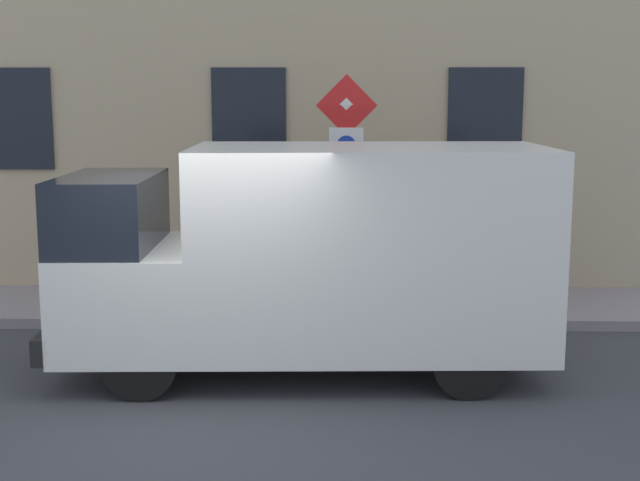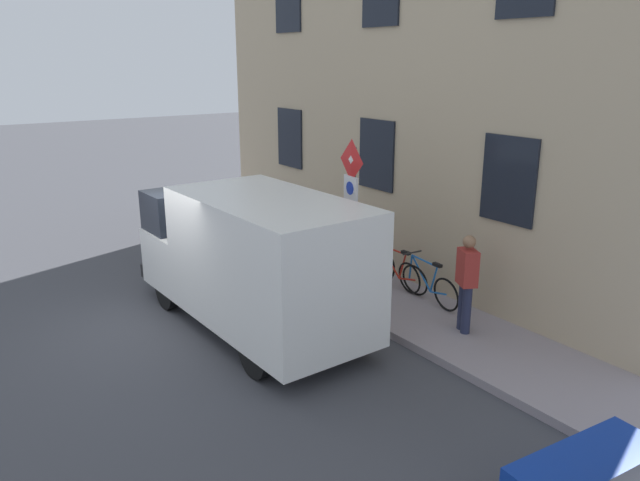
{
  "view_description": "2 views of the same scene",
  "coord_description": "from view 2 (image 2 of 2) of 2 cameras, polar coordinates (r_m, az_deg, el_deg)",
  "views": [
    {
      "loc": [
        -8.57,
        -1.26,
        3.07
      ],
      "look_at": [
        2.33,
        -1.09,
        1.23
      ],
      "focal_mm": 49.27,
      "sensor_mm": 36.0,
      "label": 1
    },
    {
      "loc": [
        -4.02,
        -10.04,
        4.68
      ],
      "look_at": [
        2.1,
        -1.32,
        1.49
      ],
      "focal_mm": 34.27,
      "sensor_mm": 36.0,
      "label": 2
    }
  ],
  "objects": [
    {
      "name": "ground_plane",
      "position": [
        11.78,
        -12.24,
        -7.13
      ],
      "size": [
        80.0,
        80.0,
        0.0
      ],
      "primitive_type": "plane",
      "color": "#3F4045"
    },
    {
      "name": "sidewalk_slab",
      "position": [
        13.38,
        1.78,
        -3.49
      ],
      "size": [
        2.01,
        14.68,
        0.14
      ],
      "primitive_type": "cube",
      "color": "gray",
      "rests_on": "ground_plane"
    },
    {
      "name": "building_facade",
      "position": [
        13.43,
        6.72,
        14.49
      ],
      "size": [
        0.75,
        12.68,
        8.39
      ],
      "color": "tan",
      "rests_on": "ground_plane"
    },
    {
      "name": "sign_post_stacked",
      "position": [
        11.23,
        2.98,
        3.83
      ],
      "size": [
        0.17,
        0.56,
        3.04
      ],
      "color": "#474C47",
      "rests_on": "sidewalk_slab"
    },
    {
      "name": "delivery_van",
      "position": [
        10.75,
        -6.38,
        -1.57
      ],
      "size": [
        2.14,
        5.38,
        2.5
      ],
      "rotation": [
        0.0,
        0.0,
        1.6
      ],
      "color": "white",
      "rests_on": "ground_plane"
    },
    {
      "name": "bicycle_blue",
      "position": [
        11.95,
        9.95,
        -4.01
      ],
      "size": [
        0.46,
        1.71,
        0.89
      ],
      "rotation": [
        0.0,
        0.0,
        1.52
      ],
      "color": "black",
      "rests_on": "sidewalk_slab"
    },
    {
      "name": "bicycle_red",
      "position": [
        12.55,
        7.08,
        -2.86
      ],
      "size": [
        0.46,
        1.72,
        0.89
      ],
      "rotation": [
        0.0,
        0.0,
        1.64
      ],
      "color": "black",
      "rests_on": "sidewalk_slab"
    },
    {
      "name": "bicycle_purple",
      "position": [
        13.19,
        4.49,
        -1.81
      ],
      "size": [
        0.46,
        1.71,
        0.89
      ],
      "rotation": [
        0.0,
        0.0,
        1.57
      ],
      "color": "black",
      "rests_on": "sidewalk_slab"
    },
    {
      "name": "pedestrian",
      "position": [
        10.65,
        13.52,
        -3.62
      ],
      "size": [
        0.41,
        0.47,
        1.72
      ],
      "rotation": [
        0.0,
        0.0,
        5.81
      ],
      "color": "#262B47",
      "rests_on": "sidewalk_slab"
    }
  ]
}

